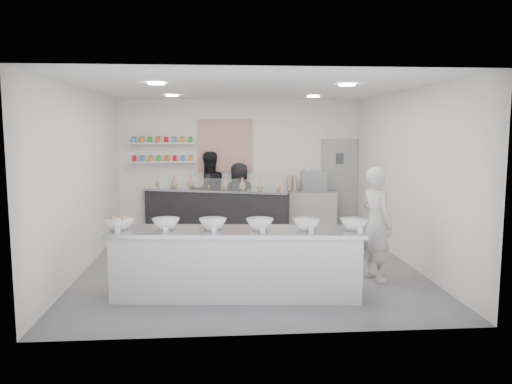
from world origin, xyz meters
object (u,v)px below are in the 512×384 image
prep_counter (236,263)px  espresso_machine (314,181)px  espresso_ledge (308,211)px  staff_right (239,197)px  staff_left (208,192)px  woman_prep (376,224)px  back_bar (216,212)px

prep_counter → espresso_machine: size_ratio=6.22×
espresso_ledge → staff_right: bearing=177.5°
staff_left → espresso_machine: bearing=155.0°
woman_prep → staff_left: (-2.64, 3.89, 0.04)m
espresso_machine → woman_prep: bearing=-86.4°
espresso_machine → staff_right: bearing=177.6°
espresso_machine → staff_right: staff_right is taller
espresso_machine → back_bar: bearing=-175.4°
back_bar → prep_counter: bearing=-67.9°
prep_counter → staff_left: bearing=101.1°
espresso_machine → staff_right: (-1.70, 0.07, -0.37)m
prep_counter → espresso_ledge: (1.83, 4.42, -0.00)m
espresso_machine → staff_left: (-2.40, 0.07, -0.24)m
back_bar → staff_right: size_ratio=2.06×
prep_counter → back_bar: 4.25m
woman_prep → staff_right: (-1.94, 3.89, -0.09)m
prep_counter → espresso_ledge: prep_counter is taller
back_bar → staff_left: 0.51m
espresso_ledge → staff_left: bearing=178.3°
back_bar → staff_left: staff_left is taller
prep_counter → woman_prep: 2.30m
woman_prep → espresso_ledge: bearing=-13.2°
prep_counter → espresso_ledge: size_ratio=2.74×
espresso_ledge → staff_left: size_ratio=0.69×
back_bar → woman_prep: woman_prep is taller
staff_right → woman_prep: bearing=101.0°
prep_counter → espresso_ledge: bearing=72.7°
espresso_machine → prep_counter: bearing=-113.7°
espresso_ledge → espresso_machine: espresso_machine is taller
espresso_machine → woman_prep: 3.84m
prep_counter → back_bar: bearing=99.0°
prep_counter → back_bar: back_bar is taller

